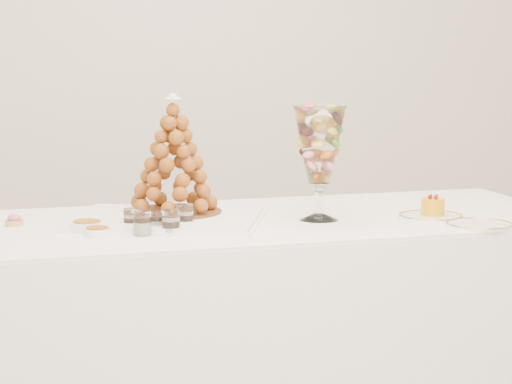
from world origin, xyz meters
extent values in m
cube|color=silver|center=(0.00, 2.00, 1.40)|extent=(4.50, 0.04, 2.80)
cube|color=white|center=(0.05, 0.27, 0.42)|extent=(2.27, 1.03, 0.83)
cube|color=white|center=(0.05, 0.27, 0.84)|extent=(2.26, 1.02, 0.01)
cube|color=white|center=(-0.26, 0.29, 0.85)|extent=(0.73, 0.64, 0.02)
cylinder|color=white|center=(0.26, 0.21, 0.86)|extent=(0.14, 0.14, 0.02)
cylinder|color=white|center=(0.26, 0.21, 0.91)|extent=(0.03, 0.03, 0.09)
sphere|color=white|center=(0.26, 0.21, 0.96)|extent=(0.04, 0.04, 0.04)
cylinder|color=white|center=(0.64, 0.16, 0.85)|extent=(0.23, 0.23, 0.01)
cylinder|color=white|center=(0.74, -0.03, 0.85)|extent=(0.23, 0.23, 0.01)
cylinder|color=tan|center=(-0.76, 0.33, 0.85)|extent=(0.06, 0.06, 0.02)
ellipsoid|color=#C95378|center=(-0.76, 0.33, 0.87)|extent=(0.05, 0.05, 0.03)
cylinder|color=white|center=(-0.39, 0.19, 0.88)|extent=(0.06, 0.06, 0.07)
cylinder|color=white|center=(-0.31, 0.13, 0.88)|extent=(0.05, 0.05, 0.06)
cylinder|color=white|center=(-0.21, 0.18, 0.88)|extent=(0.06, 0.06, 0.08)
cylinder|color=white|center=(-0.37, 0.07, 0.88)|extent=(0.07, 0.07, 0.08)
cylinder|color=white|center=(-0.28, 0.07, 0.88)|extent=(0.06, 0.06, 0.08)
cylinder|color=white|center=(-0.53, 0.18, 0.86)|extent=(0.10, 0.10, 0.03)
cylinder|color=white|center=(-0.51, 0.09, 0.86)|extent=(0.08, 0.08, 0.02)
cylinder|color=brown|center=(-0.23, 0.35, 0.87)|extent=(0.33, 0.33, 0.01)
cone|color=brown|center=(-0.23, 0.35, 1.07)|extent=(0.28, 0.28, 0.39)
sphere|color=white|center=(-0.23, 0.35, 1.26)|extent=(0.04, 0.04, 0.04)
cylinder|color=orange|center=(0.65, 0.16, 0.88)|extent=(0.08, 0.08, 0.06)
sphere|color=#961105|center=(0.67, 0.17, 0.92)|extent=(0.01, 0.01, 0.01)
sphere|color=#961105|center=(0.65, 0.18, 0.92)|extent=(0.01, 0.01, 0.01)
sphere|color=#961105|center=(0.64, 0.16, 0.92)|extent=(0.01, 0.01, 0.01)
sphere|color=#961105|center=(0.66, 0.15, 0.92)|extent=(0.01, 0.01, 0.01)
camera|label=1|loc=(-0.70, -3.03, 1.45)|focal=70.00mm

